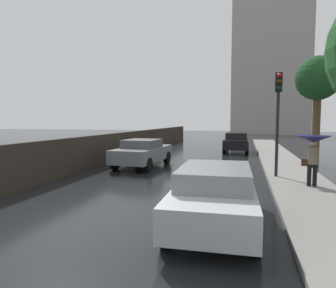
{
  "coord_description": "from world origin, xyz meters",
  "views": [
    {
      "loc": [
        3.12,
        -5.82,
        2.41
      ],
      "look_at": [
        0.02,
        6.18,
        1.4
      ],
      "focal_mm": 32.08,
      "sensor_mm": 36.0,
      "label": 1
    }
  ],
  "objects": [
    {
      "name": "ground",
      "position": [
        0.0,
        0.0,
        0.0
      ],
      "size": [
        120.0,
        120.0,
        0.0
      ],
      "primitive_type": "plane",
      "color": "black"
    },
    {
      "name": "street_tree_mid",
      "position": [
        6.63,
        11.02,
        4.38
      ],
      "size": [
        2.23,
        2.23,
        5.63
      ],
      "color": "#4C3823",
      "rests_on": "ground"
    },
    {
      "name": "distant_tower",
      "position": [
        7.46,
        49.12,
        14.95
      ],
      "size": [
        13.68,
        10.17,
        32.62
      ],
      "color": "#9E9993",
      "rests_on": "ground"
    },
    {
      "name": "car_silver_behind_camera",
      "position": [
        2.48,
        0.89,
        0.73
      ],
      "size": [
        1.91,
        4.23,
        1.36
      ],
      "rotation": [
        0.0,
        0.0,
        0.03
      ],
      "color": "#B2B5BA",
      "rests_on": "ground"
    },
    {
      "name": "car_black_far_ahead",
      "position": [
        2.49,
        17.01,
        0.76
      ],
      "size": [
        1.82,
        4.49,
        1.45
      ],
      "rotation": [
        0.0,
        0.0,
        -0.01
      ],
      "color": "black",
      "rests_on": "ground"
    },
    {
      "name": "traffic_light",
      "position": [
        4.35,
        6.78,
        3.0
      ],
      "size": [
        0.26,
        0.39,
        4.11
      ],
      "color": "black",
      "rests_on": "sidewalk_strip"
    },
    {
      "name": "car_grey_mid_road",
      "position": [
        -1.96,
        8.64,
        0.74
      ],
      "size": [
        2.13,
        4.34,
        1.4
      ],
      "rotation": [
        0.0,
        0.0,
        3.08
      ],
      "color": "slate",
      "rests_on": "ground"
    },
    {
      "name": "pedestrian_with_umbrella_near",
      "position": [
        5.35,
        5.19,
        1.56
      ],
      "size": [
        1.13,
        1.13,
        1.73
      ],
      "rotation": [
        0.0,
        0.0,
        3.21
      ],
      "color": "black",
      "rests_on": "sidewalk_strip"
    }
  ]
}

